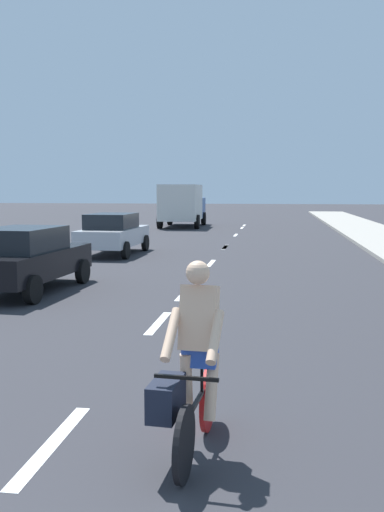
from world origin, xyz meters
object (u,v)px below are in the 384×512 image
Objects in this scene: cyclist at (191,368)px; parked_car_black at (25,258)px; delivery_truck at (182,204)px; parked_car_silver at (113,233)px.

cyclist is 0.44× the size of parked_car_black.
cyclist is 0.29× the size of delivery_truck.
parked_car_black is 24.32m from delivery_truck.
cyclist is at bearing -70.08° from parked_car_silver.
parked_car_silver is (-5.36, 15.69, 0.01)m from cyclist.
parked_car_silver is at bearing -91.08° from delivery_truck.
cyclist is at bearing -81.63° from delivery_truck.
cyclist is 9.31m from parked_car_black.
cyclist is 0.43× the size of parked_car_silver.
parked_car_silver is 16.36m from delivery_truck.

